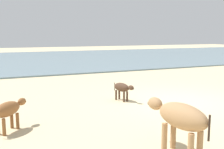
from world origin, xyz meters
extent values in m
plane|color=beige|center=(0.00, 0.00, 0.00)|extent=(80.00, 80.00, 0.00)
cube|color=slate|center=(0.00, 17.19, 0.04)|extent=(60.00, 20.00, 0.08)
ellipsoid|color=tan|center=(-2.52, -3.23, 0.74)|extent=(0.61, 1.14, 0.47)
ellipsoid|color=tan|center=(-2.64, -2.53, 0.82)|extent=(0.27, 0.39, 0.26)
sphere|color=#2D2119|center=(-2.67, -2.37, 0.79)|extent=(0.11, 0.11, 0.10)
cylinder|color=tan|center=(-2.69, -2.94, 0.27)|extent=(0.11, 0.11, 0.54)
cylinder|color=tan|center=(-2.46, -2.90, 0.27)|extent=(0.11, 0.11, 0.54)
cylinder|color=tan|center=(-2.58, -3.56, 0.27)|extent=(0.11, 0.11, 0.54)
cylinder|color=tan|center=(-2.35, -3.52, 0.27)|extent=(0.11, 0.11, 0.54)
cylinder|color=#2D2119|center=(-2.42, -3.79, 0.69)|extent=(0.04, 0.04, 0.44)
ellipsoid|color=#4C3323|center=(-1.74, 0.92, 0.46)|extent=(0.45, 0.72, 0.29)
ellipsoid|color=#4C3323|center=(-1.61, 0.50, 0.51)|extent=(0.19, 0.25, 0.16)
sphere|color=#2D2119|center=(-1.58, 0.41, 0.49)|extent=(0.08, 0.08, 0.06)
cylinder|color=#4C3323|center=(-1.62, 0.76, 0.17)|extent=(0.07, 0.07, 0.33)
cylinder|color=#4C3323|center=(-1.76, 0.72, 0.17)|extent=(0.07, 0.07, 0.33)
cylinder|color=#4C3323|center=(-1.73, 1.13, 0.17)|extent=(0.07, 0.07, 0.33)
cylinder|color=#4C3323|center=(-1.87, 1.09, 0.17)|extent=(0.07, 0.07, 0.33)
cylinder|color=#2D2119|center=(-1.85, 1.26, 0.43)|extent=(0.02, 0.02, 0.27)
ellipsoid|color=brown|center=(-5.37, -0.68, 0.53)|extent=(0.75, 0.77, 0.33)
ellipsoid|color=brown|center=(-5.02, -0.31, 0.58)|extent=(0.28, 0.29, 0.18)
sphere|color=#2D2119|center=(-4.94, -0.23, 0.56)|extent=(0.10, 0.10, 0.07)
cylinder|color=brown|center=(-5.27, -0.46, 0.19)|extent=(0.08, 0.08, 0.38)
cylinder|color=brown|center=(-5.15, -0.57, 0.19)|extent=(0.08, 0.08, 0.38)
cylinder|color=brown|center=(-5.46, -0.90, 0.19)|extent=(0.08, 0.08, 0.38)
camera|label=1|loc=(-5.53, -7.00, 2.20)|focal=43.13mm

